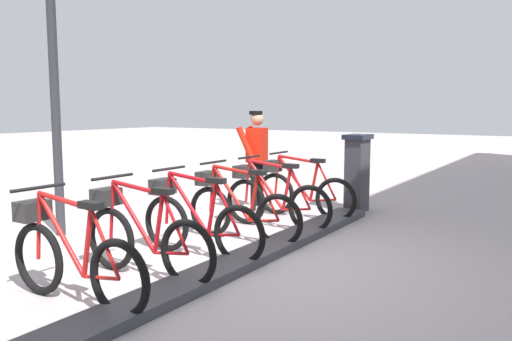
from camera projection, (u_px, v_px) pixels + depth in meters
The scene contains 11 objects.
ground_plane at pixel (251, 261), 5.79m from camera, with size 60.00×60.00×0.00m, color #BDACAC.
dock_rail_base at pixel (251, 256), 5.78m from camera, with size 0.44×5.96×0.10m, color #47474C.
payment_kiosk at pixel (357, 172), 8.50m from camera, with size 0.36×0.52×1.28m.
bike_docked_0 at pixel (300, 190), 8.07m from camera, with size 1.72×0.54×1.02m.
bike_docked_1 at pixel (272, 198), 7.34m from camera, with size 1.72×0.54×1.02m.
bike_docked_2 at pixel (238, 208), 6.62m from camera, with size 1.72×0.54×1.02m.
bike_docked_3 at pixel (196, 220), 5.90m from camera, with size 1.72×0.54×1.02m.
bike_docked_4 at pixel (142, 236), 5.18m from camera, with size 1.72×0.54×1.02m.
bike_docked_5 at pixel (70, 256), 4.46m from camera, with size 1.72×0.54×1.02m.
worker_near_rack at pixel (256, 156), 8.57m from camera, with size 0.50×0.68×1.66m.
lamp_post at pixel (53, 58), 6.70m from camera, with size 0.32×0.32×3.53m.
Camera 1 is at (-3.07, 4.72, 1.70)m, focal length 36.18 mm.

